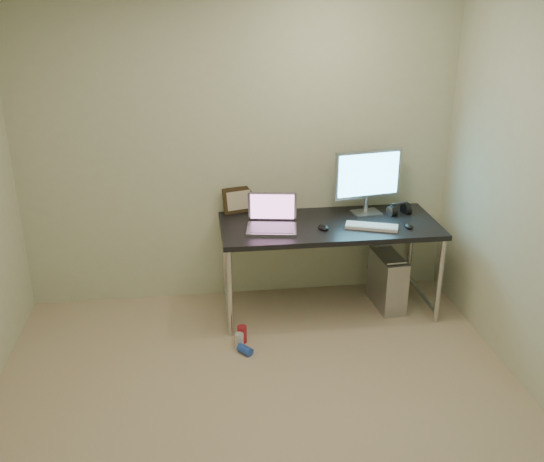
{
  "coord_description": "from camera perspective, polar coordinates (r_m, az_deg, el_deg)",
  "views": [
    {
      "loc": [
        -0.34,
        -2.97,
        2.47
      ],
      "look_at": [
        0.17,
        1.03,
        0.85
      ],
      "focal_mm": 40.0,
      "sensor_mm": 36.0,
      "label": 1
    }
  ],
  "objects": [
    {
      "name": "cable_b",
      "position": [
        5.33,
        10.28,
        -1.55
      ],
      "size": [
        0.02,
        0.11,
        0.71
      ],
      "primitive_type": "cylinder",
      "rotation": [
        0.14,
        0.0,
        0.09
      ],
      "color": "black",
      "rests_on": "ground"
    },
    {
      "name": "laptop",
      "position": [
        4.65,
        -0.01,
        1.03
      ],
      "size": [
        0.42,
        0.36,
        0.26
      ],
      "rotation": [
        0.0,
        0.0,
        -0.16
      ],
      "color": "#A5A6AC",
      "rests_on": "desk"
    },
    {
      "name": "mouse_left",
      "position": [
        4.66,
        4.86,
        0.45
      ],
      "size": [
        0.1,
        0.13,
        0.04
      ],
      "primitive_type": "ellipsoid",
      "rotation": [
        0.0,
        0.0,
        0.18
      ],
      "color": "black",
      "rests_on": "desk"
    },
    {
      "name": "headphones",
      "position": [
        5.05,
        11.87,
        1.94
      ],
      "size": [
        0.2,
        0.12,
        0.12
      ],
      "rotation": [
        0.0,
        0.0,
        0.24
      ],
      "color": "black",
      "rests_on": "desk"
    },
    {
      "name": "can_red",
      "position": [
        4.59,
        -2.84,
        -9.68
      ],
      "size": [
        0.09,
        0.09,
        0.13
      ],
      "primitive_type": "cylinder",
      "rotation": [
        0.0,
        0.0,
        -0.4
      ],
      "color": "#B0202E",
      "rests_on": "ground"
    },
    {
      "name": "cable_a",
      "position": [
        5.31,
        9.3,
        -1.32
      ],
      "size": [
        0.01,
        0.16,
        0.69
      ],
      "primitive_type": "cylinder",
      "rotation": [
        0.21,
        0.0,
        0.0
      ],
      "color": "black",
      "rests_on": "ground"
    },
    {
      "name": "mouse_right",
      "position": [
        4.78,
        12.77,
        0.5
      ],
      "size": [
        0.07,
        0.1,
        0.03
      ],
      "primitive_type": "ellipsoid",
      "rotation": [
        0.0,
        0.0,
        0.06
      ],
      "color": "black",
      "rests_on": "desk"
    },
    {
      "name": "picture_frame",
      "position": [
        4.96,
        -3.13,
        2.94
      ],
      "size": [
        0.28,
        0.15,
        0.22
      ],
      "primitive_type": "cube",
      "rotation": [
        -0.21,
        0.0,
        0.29
      ],
      "color": "black",
      "rests_on": "desk"
    },
    {
      "name": "floor",
      "position": [
        3.87,
        -0.63,
        -17.68
      ],
      "size": [
        3.5,
        3.5,
        0.0
      ],
      "primitive_type": "plane",
      "color": "tan",
      "rests_on": "ground"
    },
    {
      "name": "desk",
      "position": [
        4.81,
        5.39,
        -0.09
      ],
      "size": [
        1.71,
        0.75,
        0.75
      ],
      "color": "black",
      "rests_on": "ground"
    },
    {
      "name": "can_white",
      "position": [
        4.53,
        -3.1,
        -10.29
      ],
      "size": [
        0.09,
        0.09,
        0.12
      ],
      "primitive_type": "cylinder",
      "rotation": [
        0.0,
        0.0,
        -0.48
      ],
      "color": "silver",
      "rests_on": "ground"
    },
    {
      "name": "monitor",
      "position": [
        4.93,
        9.02,
        5.04
      ],
      "size": [
        0.56,
        0.2,
        0.53
      ],
      "rotation": [
        0.0,
        0.0,
        0.17
      ],
      "color": "#A5A6AC",
      "rests_on": "desk"
    },
    {
      "name": "webcam",
      "position": [
        4.91,
        0.15,
        2.57
      ],
      "size": [
        0.04,
        0.03,
        0.13
      ],
      "rotation": [
        0.0,
        0.0,
        -0.05
      ],
      "color": "silver",
      "rests_on": "desk"
    },
    {
      "name": "keyboard",
      "position": [
        4.72,
        9.36,
        0.42
      ],
      "size": [
        0.42,
        0.26,
        0.02
      ],
      "primitive_type": "cube",
      "rotation": [
        0.0,
        0.0,
        -0.35
      ],
      "color": "silver",
      "rests_on": "desk"
    },
    {
      "name": "can_blue",
      "position": [
        4.48,
        -2.55,
        -11.11
      ],
      "size": [
        0.12,
        0.13,
        0.06
      ],
      "primitive_type": "cylinder",
      "rotation": [
        1.57,
        0.0,
        0.7
      ],
      "color": "blue",
      "rests_on": "ground"
    },
    {
      "name": "wall_back",
      "position": [
        4.88,
        -3.11,
        7.43
      ],
      "size": [
        3.5,
        0.02,
        2.5
      ],
      "primitive_type": "cube",
      "color": "beige",
      "rests_on": "ground"
    },
    {
      "name": "tower_computer",
      "position": [
        5.1,
        10.8,
        -4.62
      ],
      "size": [
        0.22,
        0.45,
        0.48
      ],
      "rotation": [
        0.0,
        0.0,
        0.08
      ],
      "color": "#AFB0B4",
      "rests_on": "ground"
    }
  ]
}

